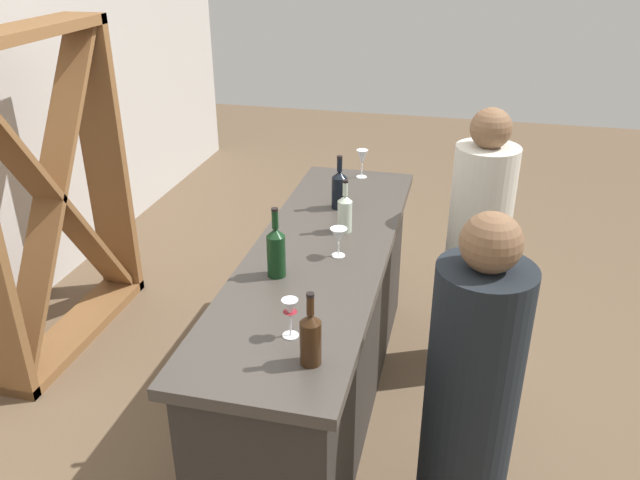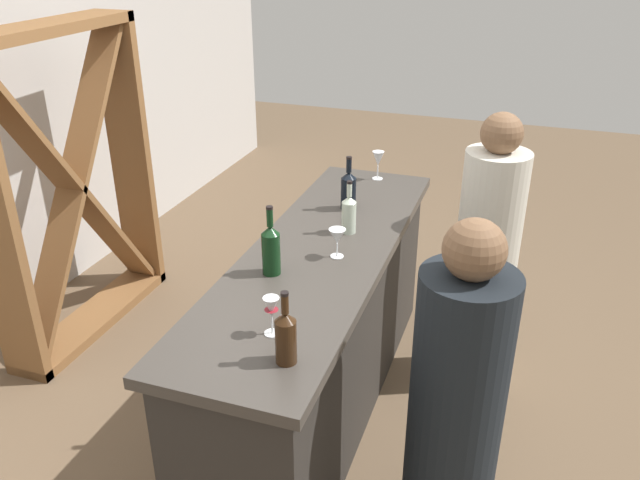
{
  "view_description": "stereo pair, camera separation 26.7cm",
  "coord_description": "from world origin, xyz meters",
  "px_view_note": "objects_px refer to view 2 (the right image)",
  "views": [
    {
      "loc": [
        -2.65,
        -0.63,
        2.32
      ],
      "look_at": [
        0.0,
        0.0,
        0.99
      ],
      "focal_mm": 36.11,
      "sensor_mm": 36.0,
      "label": 1
    },
    {
      "loc": [
        -2.58,
        -0.89,
        2.32
      ],
      "look_at": [
        0.0,
        0.0,
        0.99
      ],
      "focal_mm": 36.11,
      "sensor_mm": 36.0,
      "label": 2
    }
  ],
  "objects_px": {
    "wine_bottle_leftmost_amber_brown": "(286,336)",
    "wine_glass_near_center": "(271,308)",
    "wine_bottle_second_right_near_black": "(348,189)",
    "wine_bottle_second_left_dark_green": "(271,248)",
    "wine_rack": "(72,188)",
    "person_center_guest": "(485,263)",
    "wine_glass_near_left": "(337,237)",
    "wine_glass_near_right": "(378,159)",
    "wine_bottle_center_clear_pale": "(349,213)",
    "person_left_guest": "(457,401)"
  },
  "relations": [
    {
      "from": "wine_bottle_leftmost_amber_brown",
      "to": "wine_glass_near_center",
      "type": "relative_size",
      "value": 1.8
    },
    {
      "from": "wine_bottle_second_right_near_black",
      "to": "wine_bottle_second_left_dark_green",
      "type": "bearing_deg",
      "value": 172.14
    },
    {
      "from": "wine_rack",
      "to": "person_center_guest",
      "type": "bearing_deg",
      "value": -83.67
    },
    {
      "from": "wine_glass_near_left",
      "to": "wine_glass_near_right",
      "type": "height_order",
      "value": "wine_glass_near_right"
    },
    {
      "from": "wine_bottle_leftmost_amber_brown",
      "to": "wine_bottle_center_clear_pale",
      "type": "distance_m",
      "value": 1.1
    },
    {
      "from": "wine_glass_near_left",
      "to": "person_center_guest",
      "type": "xyz_separation_m",
      "value": [
        0.6,
        -0.64,
        -0.33
      ]
    },
    {
      "from": "wine_rack",
      "to": "wine_bottle_second_left_dark_green",
      "type": "xyz_separation_m",
      "value": [
        -0.58,
        -1.52,
        0.13
      ]
    },
    {
      "from": "wine_bottle_second_right_near_black",
      "to": "wine_glass_near_center",
      "type": "height_order",
      "value": "wine_bottle_second_right_near_black"
    },
    {
      "from": "wine_bottle_second_left_dark_green",
      "to": "wine_glass_near_center",
      "type": "xyz_separation_m",
      "value": [
        -0.44,
        -0.19,
        -0.01
      ]
    },
    {
      "from": "wine_bottle_second_right_near_black",
      "to": "person_center_guest",
      "type": "height_order",
      "value": "person_center_guest"
    },
    {
      "from": "wine_bottle_leftmost_amber_brown",
      "to": "person_left_guest",
      "type": "distance_m",
      "value": 0.77
    },
    {
      "from": "wine_bottle_leftmost_amber_brown",
      "to": "wine_glass_near_right",
      "type": "relative_size",
      "value": 1.63
    },
    {
      "from": "wine_rack",
      "to": "wine_glass_near_right",
      "type": "bearing_deg",
      "value": -66.75
    },
    {
      "from": "wine_rack",
      "to": "wine_bottle_second_right_near_black",
      "type": "distance_m",
      "value": 1.65
    },
    {
      "from": "wine_bottle_leftmost_amber_brown",
      "to": "wine_glass_near_right",
      "type": "bearing_deg",
      "value": 4.59
    },
    {
      "from": "wine_rack",
      "to": "wine_bottle_second_right_near_black",
      "type": "xyz_separation_m",
      "value": [
        0.22,
        -1.63,
        0.12
      ]
    },
    {
      "from": "wine_bottle_center_clear_pale",
      "to": "wine_glass_near_right",
      "type": "relative_size",
      "value": 1.57
    },
    {
      "from": "wine_bottle_second_left_dark_green",
      "to": "wine_bottle_center_clear_pale",
      "type": "xyz_separation_m",
      "value": [
        0.52,
        -0.2,
        -0.02
      ]
    },
    {
      "from": "wine_bottle_leftmost_amber_brown",
      "to": "wine_glass_near_left",
      "type": "relative_size",
      "value": 2.02
    },
    {
      "from": "wine_bottle_center_clear_pale",
      "to": "person_center_guest",
      "type": "bearing_deg",
      "value": -63.68
    },
    {
      "from": "wine_bottle_second_left_dark_green",
      "to": "wine_glass_near_left",
      "type": "xyz_separation_m",
      "value": [
        0.24,
        -0.23,
        -0.02
      ]
    },
    {
      "from": "wine_glass_near_left",
      "to": "wine_bottle_second_right_near_black",
      "type": "bearing_deg",
      "value": 11.55
    },
    {
      "from": "wine_glass_near_left",
      "to": "person_center_guest",
      "type": "relative_size",
      "value": 0.09
    },
    {
      "from": "wine_rack",
      "to": "wine_bottle_second_left_dark_green",
      "type": "relative_size",
      "value": 5.81
    },
    {
      "from": "wine_rack",
      "to": "wine_glass_near_right",
      "type": "height_order",
      "value": "wine_rack"
    },
    {
      "from": "wine_bottle_center_clear_pale",
      "to": "wine_glass_near_right",
      "type": "distance_m",
      "value": 0.78
    },
    {
      "from": "wine_bottle_leftmost_amber_brown",
      "to": "wine_bottle_second_right_near_black",
      "type": "relative_size",
      "value": 0.96
    },
    {
      "from": "wine_bottle_center_clear_pale",
      "to": "wine_glass_near_right",
      "type": "xyz_separation_m",
      "value": [
        0.78,
        0.05,
        0.02
      ]
    },
    {
      "from": "person_center_guest",
      "to": "wine_bottle_second_left_dark_green",
      "type": "bearing_deg",
      "value": 56.89
    },
    {
      "from": "wine_glass_near_right",
      "to": "wine_glass_near_left",
      "type": "bearing_deg",
      "value": -175.82
    },
    {
      "from": "wine_glass_near_center",
      "to": "person_left_guest",
      "type": "xyz_separation_m",
      "value": [
        0.19,
        -0.69,
        -0.4
      ]
    },
    {
      "from": "person_left_guest",
      "to": "wine_rack",
      "type": "bearing_deg",
      "value": -41.4
    },
    {
      "from": "wine_rack",
      "to": "wine_bottle_leftmost_amber_brown",
      "type": "relative_size",
      "value": 6.57
    },
    {
      "from": "person_center_guest",
      "to": "wine_glass_near_left",
      "type": "bearing_deg",
      "value": 55.8
    },
    {
      "from": "wine_bottle_second_right_near_black",
      "to": "wine_glass_near_center",
      "type": "xyz_separation_m",
      "value": [
        -1.24,
        -0.07,
        -0.0
      ]
    },
    {
      "from": "wine_bottle_second_left_dark_green",
      "to": "person_center_guest",
      "type": "relative_size",
      "value": 0.21
    },
    {
      "from": "wine_rack",
      "to": "wine_glass_near_left",
      "type": "xyz_separation_m",
      "value": [
        -0.34,
        -1.75,
        0.11
      ]
    },
    {
      "from": "wine_glass_near_right",
      "to": "wine_rack",
      "type": "bearing_deg",
      "value": 113.25
    },
    {
      "from": "wine_glass_near_left",
      "to": "wine_glass_near_right",
      "type": "distance_m",
      "value": 1.06
    },
    {
      "from": "wine_rack",
      "to": "wine_bottle_center_clear_pale",
      "type": "xyz_separation_m",
      "value": [
        -0.06,
        -1.72,
        0.11
      ]
    },
    {
      "from": "wine_glass_near_left",
      "to": "person_center_guest",
      "type": "distance_m",
      "value": 0.94
    },
    {
      "from": "wine_bottle_second_left_dark_green",
      "to": "person_left_guest",
      "type": "distance_m",
      "value": 1.0
    },
    {
      "from": "wine_bottle_leftmost_amber_brown",
      "to": "wine_bottle_second_right_near_black",
      "type": "bearing_deg",
      "value": 7.75
    },
    {
      "from": "wine_bottle_second_right_near_black",
      "to": "person_center_guest",
      "type": "xyz_separation_m",
      "value": [
        0.04,
        -0.75,
        -0.34
      ]
    },
    {
      "from": "wine_glass_near_right",
      "to": "person_left_guest",
      "type": "relative_size",
      "value": 0.12
    },
    {
      "from": "wine_glass_near_left",
      "to": "person_center_guest",
      "type": "bearing_deg",
      "value": -46.75
    },
    {
      "from": "wine_bottle_leftmost_amber_brown",
      "to": "person_left_guest",
      "type": "height_order",
      "value": "person_left_guest"
    },
    {
      "from": "wine_bottle_leftmost_amber_brown",
      "to": "person_center_guest",
      "type": "bearing_deg",
      "value": -21.68
    },
    {
      "from": "wine_bottle_second_left_dark_green",
      "to": "wine_glass_near_center",
      "type": "relative_size",
      "value": 2.04
    },
    {
      "from": "wine_bottle_second_right_near_black",
      "to": "wine_glass_near_right",
      "type": "xyz_separation_m",
      "value": [
        0.49,
        -0.04,
        0.01
      ]
    }
  ]
}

